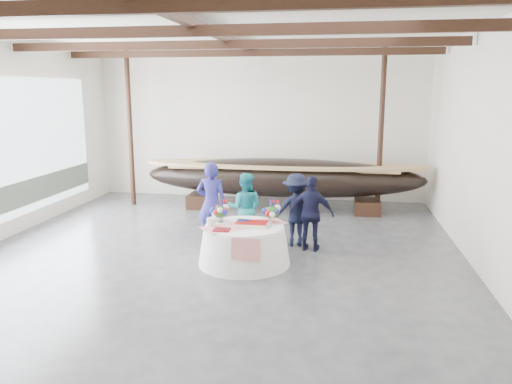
# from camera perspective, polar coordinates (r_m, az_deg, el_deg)

# --- Properties ---
(floor) EXTENTS (10.00, 12.00, 0.01)m
(floor) POSITION_cam_1_polar(r_m,az_deg,el_deg) (10.02, -5.04, -7.79)
(floor) COLOR #3D3D42
(floor) RESTS_ON ground
(wall_back) EXTENTS (10.00, 0.02, 4.50)m
(wall_back) POSITION_cam_1_polar(r_m,az_deg,el_deg) (15.37, 0.39, 7.64)
(wall_back) COLOR silver
(wall_back) RESTS_ON ground
(wall_front) EXTENTS (10.00, 0.02, 4.50)m
(wall_front) POSITION_cam_1_polar(r_m,az_deg,el_deg) (4.09, -26.94, -4.89)
(wall_front) COLOR silver
(wall_front) RESTS_ON ground
(wall_right) EXTENTS (0.02, 12.00, 4.50)m
(wall_right) POSITION_cam_1_polar(r_m,az_deg,el_deg) (9.57, 25.20, 4.09)
(wall_right) COLOR silver
(wall_right) RESTS_ON ground
(ceiling) EXTENTS (10.00, 12.00, 0.01)m
(ceiling) POSITION_cam_1_polar(r_m,az_deg,el_deg) (9.52, -5.54, 18.69)
(ceiling) COLOR white
(ceiling) RESTS_ON wall_back
(pavilion_structure) EXTENTS (9.80, 11.76, 4.50)m
(pavilion_structure) POSITION_cam_1_polar(r_m,az_deg,el_deg) (10.22, -4.35, 15.42)
(pavilion_structure) COLOR black
(pavilion_structure) RESTS_ON ground
(open_bay) EXTENTS (0.03, 7.00, 3.20)m
(open_bay) POSITION_cam_1_polar(r_m,az_deg,el_deg) (12.60, -26.39, 3.61)
(open_bay) COLOR silver
(open_bay) RESTS_ON ground
(longboat_display) EXTENTS (7.78, 1.56, 1.46)m
(longboat_display) POSITION_cam_1_polar(r_m,az_deg,el_deg) (13.85, 3.03, 1.68)
(longboat_display) COLOR black
(longboat_display) RESTS_ON ground
(banquet_table) EXTENTS (1.78, 1.78, 0.77)m
(banquet_table) POSITION_cam_1_polar(r_m,az_deg,el_deg) (9.70, -1.35, -6.02)
(banquet_table) COLOR white
(banquet_table) RESTS_ON ground
(tabletop_items) EXTENTS (1.64, 1.43, 0.40)m
(tabletop_items) POSITION_cam_1_polar(r_m,az_deg,el_deg) (9.72, -1.47, -2.72)
(tabletop_items) COLOR red
(tabletop_items) RESTS_ON banquet_table
(guest_woman_blue) EXTENTS (0.68, 0.45, 1.82)m
(guest_woman_blue) POSITION_cam_1_polar(r_m,az_deg,el_deg) (10.79, -5.09, -1.33)
(guest_woman_blue) COLOR navy
(guest_woman_blue) RESTS_ON ground
(guest_woman_teal) EXTENTS (0.78, 0.61, 1.56)m
(guest_woman_teal) POSITION_cam_1_polar(r_m,az_deg,el_deg) (10.91, -1.25, -1.85)
(guest_woman_teal) COLOR teal
(guest_woman_teal) RESTS_ON ground
(guest_man_left) EXTENTS (1.13, 0.81, 1.58)m
(guest_man_left) POSITION_cam_1_polar(r_m,az_deg,el_deg) (10.74, 4.56, -2.04)
(guest_man_left) COLOR black
(guest_man_left) RESTS_ON ground
(guest_man_right) EXTENTS (0.97, 0.51, 1.59)m
(guest_man_right) POSITION_cam_1_polar(r_m,az_deg,el_deg) (10.42, 6.37, -2.48)
(guest_man_right) COLOR black
(guest_man_right) RESTS_ON ground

